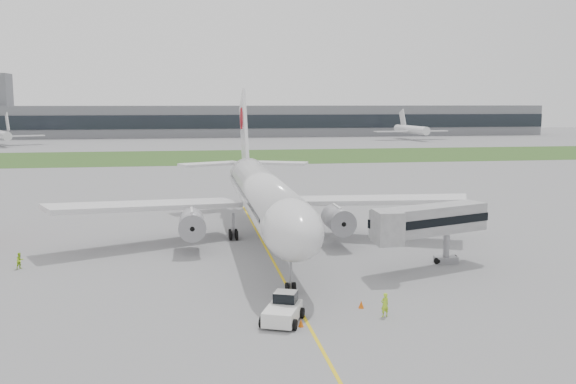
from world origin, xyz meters
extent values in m
plane|color=gray|center=(0.00, 0.00, 0.00)|extent=(600.00, 600.00, 0.00)
cube|color=#365520|center=(0.00, 120.00, 0.01)|extent=(600.00, 50.00, 0.02)
cube|color=slate|center=(0.00, 230.00, 7.00)|extent=(320.00, 22.00, 14.00)
cube|color=black|center=(0.00, 219.00, 7.00)|extent=(320.00, 0.60, 6.00)
cylinder|color=silver|center=(0.00, 4.00, 5.60)|extent=(5.00, 38.00, 5.00)
ellipsoid|color=silver|center=(0.00, -15.50, 5.60)|extent=(5.00, 11.00, 5.00)
cube|color=black|center=(0.00, -16.50, 6.50)|extent=(3.20, 1.54, 1.14)
cone|color=silver|center=(0.00, 26.00, 6.40)|extent=(5.00, 10.53, 6.16)
cube|color=silver|center=(-13.00, 6.00, 4.40)|extent=(22.13, 13.52, 1.70)
cube|color=silver|center=(13.00, 6.00, 4.40)|extent=(22.13, 13.52, 1.70)
cylinder|color=gray|center=(-8.00, 1.50, 3.00)|extent=(2.70, 5.20, 2.70)
cylinder|color=gray|center=(8.00, 1.50, 3.00)|extent=(2.70, 5.20, 2.70)
cube|color=silver|center=(0.00, 27.50, 11.50)|extent=(0.45, 10.90, 12.76)
cylinder|color=#A30914|center=(0.00, 28.50, 13.50)|extent=(0.60, 3.20, 3.20)
cube|color=silver|center=(-5.00, 28.50, 6.80)|extent=(9.54, 6.34, 0.35)
cube|color=silver|center=(5.00, 28.50, 6.80)|extent=(9.54, 6.34, 0.35)
cylinder|color=gray|center=(0.00, -15.00, 1.55)|extent=(0.24, 0.24, 3.10)
cylinder|color=black|center=(-3.20, 7.00, 0.55)|extent=(1.40, 1.10, 1.10)
cylinder|color=black|center=(3.20, 7.00, 0.55)|extent=(1.40, 1.10, 1.10)
cube|color=white|center=(-1.78, -22.17, 0.70)|extent=(3.51, 4.49, 1.06)
cube|color=white|center=(-1.39, -21.19, 1.58)|extent=(1.99, 1.89, 0.88)
cube|color=black|center=(-1.39, -21.19, 1.63)|extent=(2.05, 1.95, 0.75)
cylinder|color=black|center=(-2.40, -20.50, 0.40)|extent=(0.58, 0.85, 0.79)
cylinder|color=black|center=(-0.19, -21.38, 0.40)|extent=(0.58, 0.85, 0.79)
cylinder|color=black|center=(-3.37, -22.95, 0.40)|extent=(0.58, 0.85, 0.79)
cylinder|color=black|center=(-1.17, -23.83, 0.40)|extent=(0.58, 0.85, 0.79)
cube|color=#A8A9AB|center=(14.62, -8.75, 4.67)|extent=(12.72, 6.94, 2.70)
cube|color=black|center=(14.62, -8.75, 4.67)|extent=(12.92, 7.09, 0.81)
cube|color=#A8A9AB|center=(9.47, -11.65, 4.67)|extent=(2.34, 3.05, 3.05)
cylinder|color=gray|center=(16.99, -7.38, 1.71)|extent=(0.63, 0.63, 3.41)
cube|color=gray|center=(16.99, -7.38, 0.31)|extent=(2.46, 1.94, 0.63)
cylinder|color=black|center=(15.90, -7.80, 0.31)|extent=(0.47, 0.68, 0.63)
cylinder|color=black|center=(18.08, -6.97, 0.31)|extent=(0.47, 0.68, 0.63)
cone|color=#DF5A0B|center=(-0.59, -23.23, 0.29)|extent=(0.42, 0.42, 0.57)
cone|color=#DF5A0B|center=(4.80, -19.85, 0.30)|extent=(0.44, 0.44, 0.60)
imported|color=#AADF25|center=(6.00, -22.05, 0.91)|extent=(0.77, 0.61, 1.83)
imported|color=#A2D623|center=(-24.50, -3.19, 0.80)|extent=(0.97, 0.98, 1.60)
camera|label=1|loc=(-8.44, -66.63, 16.02)|focal=40.00mm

